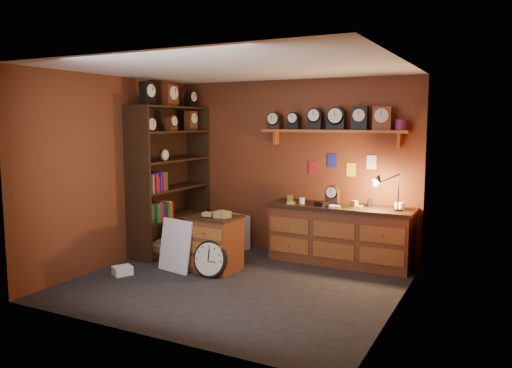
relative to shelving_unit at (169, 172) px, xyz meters
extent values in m
plane|color=black|center=(1.79, -0.98, -1.25)|extent=(4.00, 4.00, 0.00)
cube|color=brown|center=(1.79, 0.82, 0.10)|extent=(4.00, 0.02, 2.70)
cube|color=brown|center=(1.79, -2.78, 0.10)|extent=(4.00, 0.02, 2.70)
cube|color=brown|center=(-0.21, -0.98, 0.10)|extent=(0.02, 3.60, 2.70)
cube|color=brown|center=(3.79, -0.98, 0.10)|extent=(0.02, 3.60, 2.70)
cube|color=beige|center=(1.79, -0.98, 1.45)|extent=(4.00, 3.60, 0.02)
cube|color=#965120|center=(2.49, 0.67, 0.67)|extent=(2.20, 0.30, 0.04)
cube|color=#965120|center=(1.54, 0.74, 0.55)|extent=(0.04, 0.16, 0.20)
cube|color=#965120|center=(3.44, 0.74, 0.55)|extent=(0.04, 0.16, 0.20)
cylinder|color=#B21419|center=(3.47, 0.67, 0.76)|extent=(0.16, 0.16, 0.15)
cube|color=maroon|center=(1.94, 0.81, 0.10)|extent=(0.14, 0.01, 0.20)
cube|color=navy|center=(2.24, 0.81, 0.22)|extent=(0.14, 0.01, 0.20)
cube|color=gold|center=(2.54, 0.81, 0.10)|extent=(0.14, 0.01, 0.20)
cube|color=silver|center=(2.84, 0.81, 0.22)|extent=(0.14, 0.01, 0.20)
cube|color=black|center=(-0.19, 0.00, -0.10)|extent=(0.03, 1.60, 2.30)
cube|color=black|center=(0.04, -0.78, -0.10)|extent=(0.45, 0.03, 2.30)
cube|color=black|center=(0.04, 0.78, -0.10)|extent=(0.45, 0.03, 2.30)
cube|color=black|center=(0.04, 0.00, -1.20)|extent=(0.43, 1.54, 0.03)
cube|color=black|center=(0.04, 0.00, -0.70)|extent=(0.43, 1.54, 0.03)
cube|color=black|center=(0.04, 0.00, -0.25)|extent=(0.43, 1.54, 0.03)
cube|color=black|center=(0.04, 0.00, 0.20)|extent=(0.43, 1.54, 0.03)
cube|color=black|center=(0.04, 0.00, 0.65)|extent=(0.43, 1.54, 0.03)
cube|color=black|center=(0.04, 0.00, 1.03)|extent=(0.43, 1.54, 0.03)
cube|color=brown|center=(2.69, 0.50, -0.85)|extent=(2.03, 0.60, 0.80)
cube|color=black|center=(2.69, 0.50, -0.43)|extent=(2.09, 0.66, 0.05)
cube|color=#965120|center=(2.69, 0.20, -0.85)|extent=(1.95, 0.02, 0.52)
cylinder|color=black|center=(3.51, 0.45, -0.39)|extent=(0.12, 0.12, 0.02)
cylinder|color=black|center=(3.51, 0.45, -0.20)|extent=(0.02, 0.02, 0.38)
cylinder|color=black|center=(3.39, 0.42, 0.04)|extent=(0.27, 0.09, 0.14)
cone|color=black|center=(3.25, 0.39, 0.00)|extent=(0.18, 0.14, 0.18)
cube|color=brown|center=(1.25, -0.64, -0.89)|extent=(0.66, 0.56, 0.73)
cube|color=black|center=(1.25, -0.64, -0.51)|extent=(0.70, 0.60, 0.03)
cube|color=#965120|center=(1.25, -0.91, -0.89)|extent=(0.57, 0.05, 0.62)
cylinder|color=black|center=(1.36, -0.93, -1.01)|extent=(0.49, 0.16, 0.50)
cylinder|color=beige|center=(1.36, -0.97, -1.00)|extent=(0.44, 0.10, 0.43)
cube|color=black|center=(1.36, -0.97, -0.94)|extent=(0.01, 0.04, 0.16)
cube|color=black|center=(1.41, -0.97, -1.03)|extent=(0.11, 0.01, 0.01)
cube|color=silver|center=(0.78, -0.92, -1.25)|extent=(0.57, 0.25, 0.73)
cube|color=silver|center=(0.83, 0.42, -0.98)|extent=(0.67, 0.67, 0.55)
cube|color=black|center=(0.83, 0.15, -0.98)|extent=(0.43, 0.16, 0.44)
cube|color=olive|center=(1.15, -0.49, -1.18)|extent=(0.29, 0.27, 0.15)
cube|color=white|center=(0.25, -1.40, -1.19)|extent=(0.29, 0.30, 0.12)
cube|color=olive|center=(0.40, 0.04, -1.16)|extent=(0.31, 0.30, 0.18)
camera|label=1|loc=(4.83, -6.40, 0.81)|focal=35.00mm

